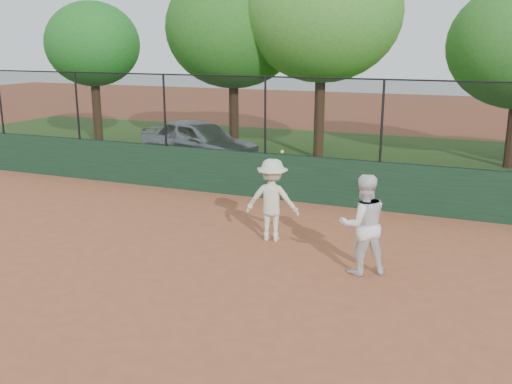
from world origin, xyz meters
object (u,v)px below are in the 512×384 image
at_px(player_main, 272,200).
at_px(tree_2, 322,12).
at_px(player_second, 363,224).
at_px(parked_car, 199,141).
at_px(tree_0, 92,45).
at_px(tree_1, 233,28).

xyz_separation_m(player_main, tree_2, (-1.56, 8.80, 4.15)).
relative_size(player_second, tree_2, 0.25).
xyz_separation_m(parked_car, tree_0, (-5.48, 1.70, 3.19)).
xyz_separation_m(tree_1, tree_2, (3.37, -0.13, 0.49)).
height_order(parked_car, tree_0, tree_0).
relative_size(player_second, tree_0, 0.32).
bearing_deg(tree_2, player_second, -69.60).
bearing_deg(parked_car, tree_2, -41.26).
xyz_separation_m(player_main, tree_0, (-10.58, 8.14, 3.08)).
bearing_deg(player_main, tree_0, 142.44).
height_order(parked_car, tree_2, tree_2).
xyz_separation_m(player_main, tree_1, (-4.92, 8.93, 3.66)).
height_order(tree_0, tree_2, tree_2).
height_order(player_second, tree_0, tree_0).
distance_m(parked_car, tree_2, 6.02).
relative_size(player_main, tree_0, 0.35).
bearing_deg(player_second, tree_0, -67.24).
relative_size(parked_car, player_main, 2.26).
relative_size(parked_car, tree_1, 0.67).
distance_m(player_main, tree_1, 10.83).
bearing_deg(parked_car, player_main, -126.46).
bearing_deg(tree_1, player_second, -54.83).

